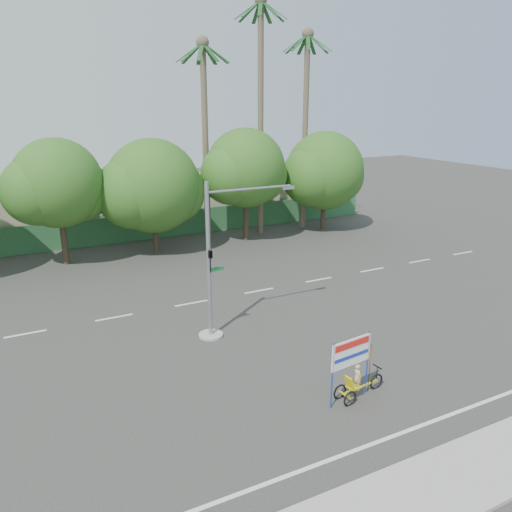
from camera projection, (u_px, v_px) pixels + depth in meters
name	position (u px, v px, depth m)	size (l,w,h in m)	color
ground	(305.00, 363.00, 20.25)	(120.00, 120.00, 0.00)	#33302D
sidewalk_near	(449.00, 482.00, 13.84)	(50.00, 2.40, 0.12)	gray
fence	(156.00, 226.00, 38.26)	(38.00, 0.08, 2.00)	#336B3D
building_left	(8.00, 214.00, 37.50)	(12.00, 8.00, 4.00)	beige
building_right	(228.00, 197.00, 45.30)	(14.00, 8.00, 3.60)	beige
tree_left	(57.00, 187.00, 31.04)	(6.66, 5.60, 8.07)	#473828
tree_center	(152.00, 189.00, 33.80)	(7.62, 6.40, 7.85)	#473828
tree_right	(245.00, 171.00, 36.58)	(6.90, 5.80, 8.36)	#473828
tree_far_right	(324.00, 173.00, 39.77)	(7.38, 6.20, 7.94)	#473828
palm_tall	(261.00, 97.00, 37.18)	(3.73, 3.79, 17.45)	#70604C
palm_mid	(306.00, 111.00, 39.22)	(3.73, 3.79, 15.45)	#70604C
palm_short	(205.00, 120.00, 35.72)	(3.73, 3.79, 14.45)	#70604C
traffic_signal	(216.00, 274.00, 21.82)	(4.72, 1.10, 7.00)	gray
trike_billboard	(355.00, 373.00, 17.57)	(2.56, 0.72, 2.53)	black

